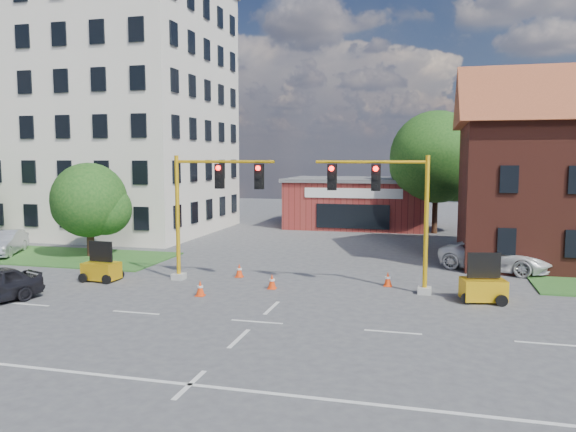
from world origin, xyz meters
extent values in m
plane|color=#424244|center=(0.00, 0.00, 0.00)|extent=(120.00, 120.00, 0.00)
cube|color=#285821|center=(-20.00, 10.00, 0.04)|extent=(22.00, 6.00, 0.08)
cube|color=beige|center=(-20.00, 22.00, 10.00)|extent=(18.00, 15.00, 20.00)
cube|color=maroon|center=(0.00, 30.00, 2.00)|extent=(12.00, 8.00, 4.00)
cube|color=#565659|center=(0.00, 30.00, 4.15)|extent=(12.40, 8.40, 0.30)
cube|color=silver|center=(0.00, 25.95, 3.20)|extent=(8.00, 0.10, 0.80)
cube|color=black|center=(0.00, 25.95, 1.30)|extent=(6.00, 0.10, 2.00)
cylinder|color=#3D2216|center=(6.50, 27.00, 2.18)|extent=(0.44, 0.44, 4.35)
sphere|color=#143E13|center=(6.50, 27.00, 6.13)|extent=(7.35, 7.35, 7.35)
sphere|color=#143E13|center=(7.97, 27.30, 5.14)|extent=(5.14, 5.14, 5.14)
cylinder|color=#3D2216|center=(-14.00, 10.50, 1.25)|extent=(0.44, 0.44, 2.50)
sphere|color=#143E13|center=(-14.00, 10.50, 3.52)|extent=(4.54, 4.54, 4.54)
sphere|color=#143E13|center=(-13.09, 10.80, 2.95)|extent=(3.18, 3.18, 3.18)
cube|color=#9A9994|center=(-6.00, 6.00, 0.15)|extent=(0.60, 0.60, 0.30)
cylinder|color=yellow|center=(-6.00, 6.00, 3.10)|extent=(0.20, 0.20, 6.20)
cylinder|color=yellow|center=(-3.50, 6.00, 5.90)|extent=(5.00, 0.14, 0.14)
cube|color=black|center=(-3.75, 6.00, 5.20)|extent=(0.40, 0.32, 1.20)
cube|color=black|center=(-1.75, 6.00, 5.20)|extent=(0.40, 0.32, 1.20)
sphere|color=#FF0C07|center=(-3.75, 5.82, 5.60)|extent=(0.24, 0.24, 0.24)
cube|color=#9A9994|center=(6.00, 6.00, 0.15)|extent=(0.60, 0.60, 0.30)
cylinder|color=yellow|center=(6.00, 6.00, 3.10)|extent=(0.20, 0.20, 6.20)
cylinder|color=yellow|center=(3.50, 6.00, 5.90)|extent=(5.00, 0.14, 0.14)
cube|color=black|center=(3.75, 6.00, 5.20)|extent=(0.40, 0.32, 1.20)
cube|color=black|center=(1.75, 6.00, 5.20)|extent=(0.40, 0.32, 1.20)
sphere|color=#FF0C07|center=(3.75, 5.82, 5.60)|extent=(0.24, 0.24, 0.24)
cube|color=yellow|center=(-9.58, 4.76, 0.51)|extent=(1.75, 1.24, 0.83)
cube|color=black|center=(-9.58, 4.76, 1.48)|extent=(1.30, 0.21, 1.02)
cube|color=yellow|center=(8.42, 5.18, 0.54)|extent=(1.97, 1.52, 0.88)
cube|color=black|center=(8.42, 5.18, 1.57)|extent=(1.37, 0.40, 1.08)
cube|color=red|center=(-3.61, 3.13, 0.02)|extent=(0.38, 0.38, 0.04)
cone|color=red|center=(-3.61, 3.13, 0.35)|extent=(0.40, 0.40, 0.70)
cylinder|color=silver|center=(-3.61, 3.13, 0.42)|extent=(0.27, 0.27, 0.09)
cube|color=red|center=(-3.24, 7.27, 0.02)|extent=(0.38, 0.38, 0.04)
cone|color=red|center=(-3.24, 7.27, 0.35)|extent=(0.40, 0.40, 0.70)
cylinder|color=silver|center=(-3.24, 7.27, 0.42)|extent=(0.27, 0.27, 0.09)
cube|color=red|center=(-0.91, 5.22, 0.02)|extent=(0.38, 0.38, 0.04)
cone|color=red|center=(-0.91, 5.22, 0.35)|extent=(0.40, 0.40, 0.70)
cylinder|color=silver|center=(-0.91, 5.22, 0.42)|extent=(0.27, 0.27, 0.09)
cube|color=red|center=(4.29, 7.09, 0.02)|extent=(0.38, 0.38, 0.04)
cone|color=red|center=(4.29, 7.09, 0.35)|extent=(0.40, 0.40, 0.70)
cylinder|color=silver|center=(4.29, 7.09, 0.42)|extent=(0.27, 0.27, 0.09)
imported|color=silver|center=(9.65, 12.32, 0.81)|extent=(6.41, 4.60, 1.62)
imported|color=#A6A8AD|center=(-19.63, 9.73, 0.77)|extent=(3.35, 4.96, 1.55)
camera|label=1|loc=(6.18, -19.46, 6.11)|focal=35.00mm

